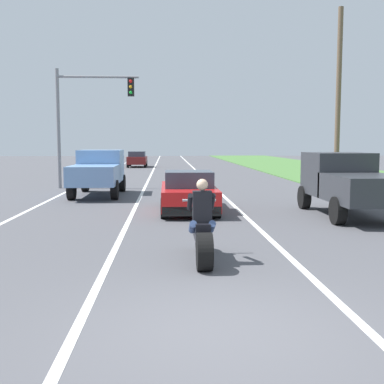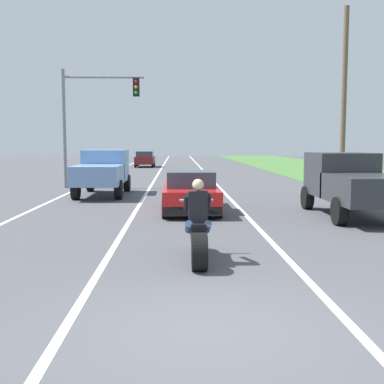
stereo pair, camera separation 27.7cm
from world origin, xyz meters
TOP-DOWN VIEW (x-y plane):
  - ground_plane at (0.00, 0.00)m, footprint 160.00×160.00m
  - lane_stripe_left_solid at (-5.40, 20.00)m, footprint 0.14×120.00m
  - lane_stripe_right_solid at (1.80, 20.00)m, footprint 0.14×120.00m
  - lane_stripe_centre_dashed at (-1.80, 20.00)m, footprint 0.14×120.00m
  - motorcycle_with_rider at (0.01, 3.38)m, footprint 0.70×2.21m
  - sports_car_red at (0.06, 10.39)m, footprint 1.84×4.30m
  - pickup_truck_left_lane_light_blue at (-3.65, 15.51)m, footprint 2.02×4.80m
  - pickup_truck_right_shoulder_dark_grey at (5.02, 9.11)m, footprint 2.02×4.80m
  - traffic_light_mast_near at (-4.87, 19.10)m, footprint 4.16×0.34m
  - utility_pole_roadside at (7.42, 16.86)m, footprint 0.24×0.24m
  - distant_car_far_ahead at (-3.47, 40.58)m, footprint 1.80×4.00m

SIDE VIEW (x-z plane):
  - ground_plane at x=0.00m, z-range 0.00..0.00m
  - lane_stripe_left_solid at x=-5.40m, z-range 0.00..0.01m
  - lane_stripe_right_solid at x=1.80m, z-range 0.00..0.01m
  - lane_stripe_centre_dashed at x=-1.80m, z-range 0.00..0.01m
  - motorcycle_with_rider at x=0.01m, z-range -0.22..1.40m
  - sports_car_red at x=0.06m, z-range -0.05..1.31m
  - distant_car_far_ahead at x=-3.47m, z-range 0.02..1.52m
  - pickup_truck_left_lane_light_blue at x=-3.65m, z-range 0.12..2.10m
  - pickup_truck_right_shoulder_dark_grey at x=5.02m, z-range 0.12..2.10m
  - traffic_light_mast_near at x=-4.87m, z-range 0.97..6.97m
  - utility_pole_roadside at x=7.42m, z-range 0.00..8.56m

